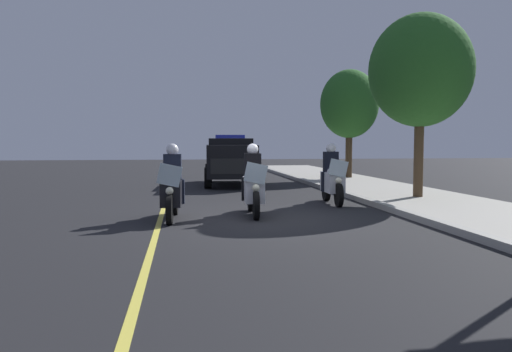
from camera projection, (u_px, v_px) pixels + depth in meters
name	position (u px, v px, depth m)	size (l,w,h in m)	color
ground_plane	(264.00, 219.00, 11.48)	(80.00, 80.00, 0.00)	black
curb_strip	(404.00, 213.00, 11.96)	(48.00, 0.24, 0.15)	#9E9B93
sidewalk_strip	(478.00, 212.00, 12.24)	(48.00, 3.60, 0.10)	#A8A399
lane_stripe_center	(160.00, 221.00, 11.15)	(48.00, 0.12, 0.01)	#E0D14C
police_motorcycle_lead_left	(172.00, 189.00, 11.39)	(2.14, 0.60, 1.72)	black
police_motorcycle_lead_right	(253.00, 186.00, 12.07)	(2.14, 0.60, 1.72)	black
police_motorcycle_trailing	(332.00, 179.00, 14.30)	(2.14, 0.60, 1.72)	black
police_suv	(230.00, 159.00, 20.62)	(5.00, 2.29, 2.05)	black
tree_mid_block	(420.00, 71.00, 15.04)	(3.06, 3.06, 5.48)	#4C3823
tree_far_back	(349.00, 104.00, 23.43)	(2.71, 2.71, 5.02)	#42301E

